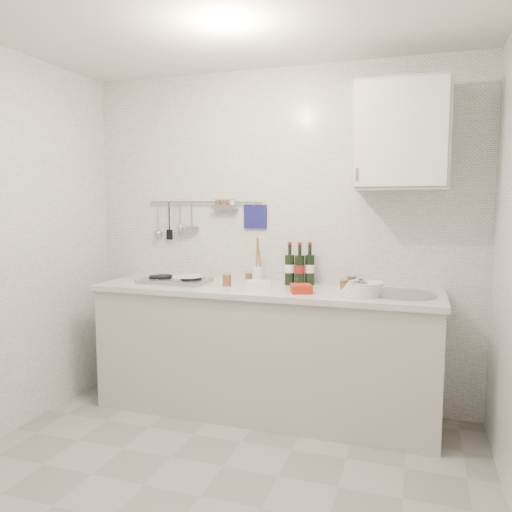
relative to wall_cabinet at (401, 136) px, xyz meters
The scene contains 15 objects.
floor 2.47m from the wall_cabinet, 126.42° to the right, with size 3.00×3.00×0.00m, color gray.
back_wall 1.15m from the wall_cabinet, 168.67° to the left, with size 3.00×0.02×2.50m, color silver.
counter 1.76m from the wall_cabinet, behind, with size 2.44×0.64×0.96m.
wall_rail 1.59m from the wall_cabinet, behind, with size 0.98×0.09×0.34m.
wall_cabinet is the anchor object (origin of this frame).
plate_stack_hob 1.83m from the wall_cabinet, behind, with size 0.26×0.25×0.04m.
plate_stack_sink 1.03m from the wall_cabinet, 136.47° to the right, with size 0.28×0.27×0.09m.
wine_bottles 1.11m from the wall_cabinet, behind, with size 0.21×0.12×0.31m.
butter_dish 1.38m from the wall_cabinet, behind, with size 0.18×0.09×0.05m, color white.
strawberry_punnet 1.19m from the wall_cabinet, 157.77° to the right, with size 0.13×0.13×0.06m, color #B82C14.
utensil_crock 1.38m from the wall_cabinet, behind, with size 0.08×0.08×0.34m.
jar_a 1.46m from the wall_cabinet, behind, with size 0.06×0.06×0.08m.
jar_b 1.04m from the wall_cabinet, 162.64° to the left, with size 0.07×0.07×0.08m.
jar_c 1.06m from the wall_cabinet, behind, with size 0.06×0.06×0.07m.
jar_d 1.54m from the wall_cabinet, behind, with size 0.07×0.07×0.09m.
Camera 1 is at (1.04, -2.22, 1.52)m, focal length 35.00 mm.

